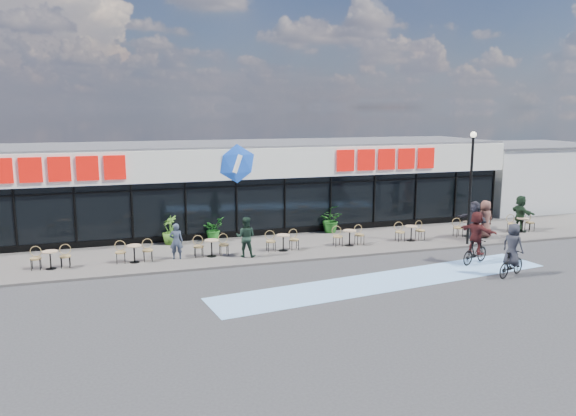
% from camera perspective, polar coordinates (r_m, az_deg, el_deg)
% --- Properties ---
extents(ground, '(120.00, 120.00, 0.00)m').
position_cam_1_polar(ground, '(21.65, -1.24, -7.23)').
color(ground, '#28282B').
rests_on(ground, ground).
extents(sidewalk, '(44.00, 5.00, 0.10)m').
position_cam_1_polar(sidewalk, '(25.83, -4.02, -4.25)').
color(sidewalk, '#4E4845').
rests_on(sidewalk, ground).
extents(bike_lane, '(14.17, 4.13, 0.01)m').
position_cam_1_polar(bike_lane, '(21.75, 10.15, -7.29)').
color(bike_lane, '#709FD4').
rests_on(bike_lane, ground).
extents(building, '(30.60, 6.57, 4.75)m').
position_cam_1_polar(building, '(30.61, -6.43, 2.34)').
color(building, black).
rests_on(building, ground).
extents(neighbour_building, '(9.20, 7.20, 4.11)m').
position_cam_1_polar(neighbour_building, '(40.73, 22.89, 3.16)').
color(neighbour_building, silver).
rests_on(neighbour_building, ground).
extents(lamp_post, '(0.28, 0.28, 5.29)m').
position_cam_1_polar(lamp_post, '(27.43, 18.09, 2.88)').
color(lamp_post, black).
rests_on(lamp_post, sidewalk).
extents(bistro_set_1, '(1.54, 0.62, 0.90)m').
position_cam_1_polar(bistro_set_1, '(24.48, -22.98, -4.64)').
color(bistro_set_1, tan).
rests_on(bistro_set_1, sidewalk).
extents(bistro_set_2, '(1.54, 0.62, 0.90)m').
position_cam_1_polar(bistro_set_2, '(24.35, -15.36, -4.26)').
color(bistro_set_2, tan).
rests_on(bistro_set_2, sidewalk).
extents(bistro_set_3, '(1.54, 0.62, 0.90)m').
position_cam_1_polar(bistro_set_3, '(24.65, -7.80, -3.81)').
color(bistro_set_3, tan).
rests_on(bistro_set_3, sidewalk).
extents(bistro_set_4, '(1.54, 0.62, 0.90)m').
position_cam_1_polar(bistro_set_4, '(25.37, -0.55, -3.32)').
color(bistro_set_4, tan).
rests_on(bistro_set_4, sidewalk).
extents(bistro_set_5, '(1.54, 0.62, 0.90)m').
position_cam_1_polar(bistro_set_5, '(26.46, 6.19, -2.81)').
color(bistro_set_5, tan).
rests_on(bistro_set_5, sidewalk).
extents(bistro_set_6, '(1.54, 0.62, 0.90)m').
position_cam_1_polar(bistro_set_6, '(27.89, 12.32, -2.32)').
color(bistro_set_6, tan).
rests_on(bistro_set_6, sidewalk).
extents(bistro_set_7, '(1.54, 0.62, 0.90)m').
position_cam_1_polar(bistro_set_7, '(29.61, 17.79, -1.85)').
color(bistro_set_7, tan).
rests_on(bistro_set_7, sidewalk).
extents(bistro_set_8, '(1.54, 0.62, 0.90)m').
position_cam_1_polar(bistro_set_8, '(31.57, 22.61, -1.42)').
color(bistro_set_8, tan).
rests_on(bistro_set_8, sidewalk).
extents(potted_plant_left, '(0.99, 0.99, 1.36)m').
position_cam_1_polar(potted_plant_left, '(27.04, -11.90, -2.21)').
color(potted_plant_left, '#3A671D').
rests_on(potted_plant_left, sidewalk).
extents(potted_plant_mid, '(1.34, 1.33, 1.12)m').
position_cam_1_polar(potted_plant_mid, '(27.53, -7.61, -2.11)').
color(potted_plant_mid, '#237020').
rests_on(potted_plant_mid, sidewalk).
extents(potted_plant_right, '(1.35, 1.46, 1.35)m').
position_cam_1_polar(potted_plant_right, '(29.06, 4.20, -1.17)').
color(potted_plant_right, '#1C5719').
rests_on(potted_plant_right, sidewalk).
extents(patron_left, '(0.62, 0.47, 1.55)m').
position_cam_1_polar(patron_left, '(24.33, -11.28, -3.33)').
color(patron_left, '#2E3647').
rests_on(patron_left, sidewalk).
extents(patron_right, '(1.05, 0.96, 1.76)m').
position_cam_1_polar(patron_right, '(24.29, -4.32, -2.93)').
color(patron_right, black).
rests_on(patron_right, sidewalk).
extents(pedestrian_a, '(0.91, 1.85, 1.91)m').
position_cam_1_polar(pedestrian_a, '(28.80, 18.36, -1.20)').
color(pedestrian_a, black).
rests_on(pedestrian_a, sidewalk).
extents(pedestrian_b, '(0.70, 1.78, 1.87)m').
position_cam_1_polar(pedestrian_b, '(31.69, 22.54, -0.49)').
color(pedestrian_b, black).
rests_on(pedestrian_b, sidewalk).
extents(pedestrian_c, '(0.93, 0.63, 1.86)m').
position_cam_1_polar(pedestrian_c, '(29.44, 19.38, -1.06)').
color(pedestrian_c, brown).
rests_on(pedestrian_c, sidewalk).
extents(cyclist_a, '(1.75, 1.09, 2.10)m').
position_cam_1_polar(cyclist_a, '(23.39, 21.81, -4.46)').
color(cyclist_a, black).
rests_on(cyclist_a, ground).
extents(cyclist_b, '(1.77, 1.74, 2.24)m').
position_cam_1_polar(cyclist_b, '(24.72, 18.56, -3.03)').
color(cyclist_b, black).
rests_on(cyclist_b, ground).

